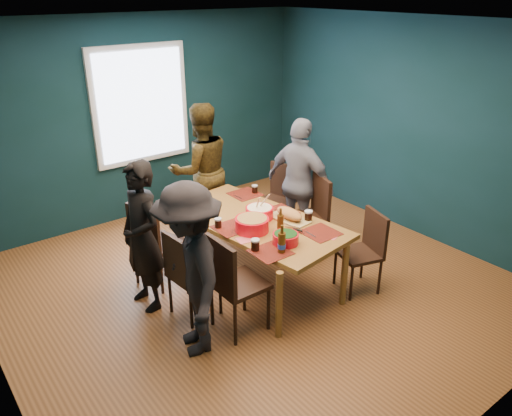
{
  "coord_description": "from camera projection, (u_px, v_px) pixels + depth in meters",
  "views": [
    {
      "loc": [
        -2.81,
        -3.68,
        3.02
      ],
      "look_at": [
        0.06,
        0.03,
        0.9
      ],
      "focal_mm": 35.0,
      "sensor_mm": 36.0,
      "label": 1
    }
  ],
  "objects": [
    {
      "name": "cola_glass_d",
      "position": [
        218.0,
        223.0,
        5.07
      ],
      "size": [
        0.08,
        0.08,
        0.11
      ],
      "color": "black",
      "rests_on": "dining_table"
    },
    {
      "name": "napkin_a",
      "position": [
        281.0,
        209.0,
        5.51
      ],
      "size": [
        0.17,
        0.17,
        0.0
      ],
      "primitive_type": "cube",
      "rotation": [
        0.0,
        0.0,
        0.18
      ],
      "color": "#DB5C60",
      "rests_on": "dining_table"
    },
    {
      "name": "person_near_left",
      "position": [
        190.0,
        271.0,
        4.22
      ],
      "size": [
        0.87,
        1.16,
        1.59
      ],
      "primitive_type": "imported",
      "rotation": [
        0.0,
        0.0,
        4.4
      ],
      "color": "black",
      "rests_on": "floor"
    },
    {
      "name": "person_far_left",
      "position": [
        142.0,
        237.0,
        4.84
      ],
      "size": [
        0.4,
        0.58,
        1.54
      ],
      "primitive_type": "imported",
      "rotation": [
        0.0,
        0.0,
        4.77
      ],
      "color": "black",
      "rests_on": "floor"
    },
    {
      "name": "cola_glass_b",
      "position": [
        308.0,
        216.0,
        5.21
      ],
      "size": [
        0.08,
        0.08,
        0.12
      ],
      "color": "black",
      "rests_on": "dining_table"
    },
    {
      "name": "cola_glass_c",
      "position": [
        255.0,
        189.0,
        5.92
      ],
      "size": [
        0.07,
        0.07,
        0.1
      ],
      "color": "black",
      "rests_on": "dining_table"
    },
    {
      "name": "small_bowl",
      "position": [
        196.0,
        207.0,
        5.48
      ],
      "size": [
        0.15,
        0.15,
        0.06
      ],
      "color": "black",
      "rests_on": "dining_table"
    },
    {
      "name": "cola_glass_a",
      "position": [
        255.0,
        244.0,
        4.63
      ],
      "size": [
        0.08,
        0.08,
        0.12
      ],
      "color": "black",
      "rests_on": "dining_table"
    },
    {
      "name": "bowl_dumpling",
      "position": [
        259.0,
        212.0,
        5.28
      ],
      "size": [
        0.3,
        0.3,
        0.28
      ],
      "color": "red",
      "rests_on": "dining_table"
    },
    {
      "name": "dining_table",
      "position": [
        256.0,
        226.0,
        5.29
      ],
      "size": [
        1.24,
        2.07,
        0.74
      ],
      "rotation": [
        0.0,
        0.0,
        0.14
      ],
      "color": "olive",
      "rests_on": "floor"
    },
    {
      "name": "chair_right_far",
      "position": [
        279.0,
        194.0,
        6.48
      ],
      "size": [
        0.5,
        0.5,
        0.91
      ],
      "rotation": [
        0.0,
        0.0,
        0.27
      ],
      "color": "black",
      "rests_on": "floor"
    },
    {
      "name": "person_right",
      "position": [
        300.0,
        183.0,
        6.07
      ],
      "size": [
        0.57,
        1.0,
        1.6
      ],
      "primitive_type": "imported",
      "rotation": [
        0.0,
        0.0,
        1.77
      ],
      "color": "silver",
      "rests_on": "floor"
    },
    {
      "name": "chair_right_mid",
      "position": [
        312.0,
        210.0,
        5.9
      ],
      "size": [
        0.56,
        0.56,
        0.98
      ],
      "rotation": [
        0.0,
        0.0,
        -0.32
      ],
      "color": "black",
      "rests_on": "floor"
    },
    {
      "name": "person_back",
      "position": [
        201.0,
        170.0,
        6.33
      ],
      "size": [
        0.94,
        0.8,
        1.71
      ],
      "primitive_type": "imported",
      "rotation": [
        0.0,
        0.0,
        2.95
      ],
      "color": "black",
      "rests_on": "floor"
    },
    {
      "name": "beer_bottle_a",
      "position": [
        282.0,
        243.0,
        4.58
      ],
      "size": [
        0.08,
        0.08,
        0.28
      ],
      "color": "#42270B",
      "rests_on": "dining_table"
    },
    {
      "name": "bowl_herbs",
      "position": [
        286.0,
        238.0,
        4.76
      ],
      "size": [
        0.25,
        0.25,
        0.11
      ],
      "color": "red",
      "rests_on": "dining_table"
    },
    {
      "name": "chair_left_far",
      "position": [
        152.0,
        238.0,
        5.26
      ],
      "size": [
        0.55,
        0.55,
        0.96
      ],
      "rotation": [
        0.0,
        0.0,
        0.32
      ],
      "color": "black",
      "rests_on": "floor"
    },
    {
      "name": "beer_bottle_b",
      "position": [
        280.0,
        223.0,
        4.97
      ],
      "size": [
        0.07,
        0.07,
        0.25
      ],
      "color": "#42270B",
      "rests_on": "dining_table"
    },
    {
      "name": "chair_left_near",
      "position": [
        231.0,
        279.0,
        4.52
      ],
      "size": [
        0.45,
        0.45,
        0.99
      ],
      "rotation": [
        0.0,
        0.0,
        -0.0
      ],
      "color": "black",
      "rests_on": "floor"
    },
    {
      "name": "room",
      "position": [
        238.0,
        160.0,
        5.09
      ],
      "size": [
        5.01,
        5.01,
        2.71
      ],
      "color": "brown",
      "rests_on": "ground"
    },
    {
      "name": "cutting_board",
      "position": [
        289.0,
        215.0,
        5.24
      ],
      "size": [
        0.29,
        0.57,
        0.12
      ],
      "rotation": [
        0.0,
        0.0,
        0.11
      ],
      "color": "tan",
      "rests_on": "dining_table"
    },
    {
      "name": "chair_left_mid",
      "position": [
        186.0,
        270.0,
        4.74
      ],
      "size": [
        0.44,
        0.44,
        0.91
      ],
      "rotation": [
        0.0,
        0.0,
        0.09
      ],
      "color": "black",
      "rests_on": "floor"
    },
    {
      "name": "chair_right_near",
      "position": [
        366.0,
        245.0,
        5.22
      ],
      "size": [
        0.5,
        0.5,
        0.88
      ],
      "rotation": [
        0.0,
        0.0,
        -0.29
      ],
      "color": "black",
      "rests_on": "floor"
    },
    {
      "name": "napkin_b",
      "position": [
        244.0,
        240.0,
        4.85
      ],
      "size": [
        0.16,
        0.16,
        0.0
      ],
      "primitive_type": "cube",
      "rotation": [
        0.0,
        0.0,
        -0.19
      ],
      "color": "#DB5C60",
      "rests_on": "dining_table"
    },
    {
      "name": "bowl_salad",
      "position": [
        252.0,
        224.0,
        5.0
      ],
      "size": [
        0.34,
        0.34,
        0.14
      ],
      "color": "red",
      "rests_on": "dining_table"
    },
    {
      "name": "napkin_c",
      "position": [
        331.0,
        236.0,
        4.91
      ],
      "size": [
        0.16,
        0.16,
        0.0
      ],
      "primitive_type": "cube",
      "rotation": [
        0.0,
        0.0,
        0.37
      ],
      "color": "#DB5C60",
      "rests_on": "dining_table"
    }
  ]
}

